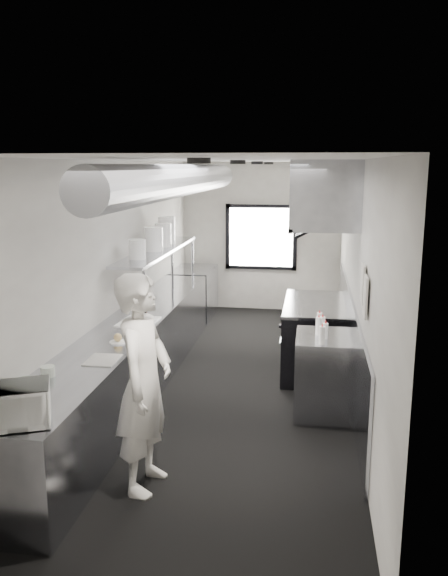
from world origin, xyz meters
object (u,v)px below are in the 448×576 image
at_px(pass_shelf, 159,252).
at_px(plate_stack_b, 154,239).
at_px(range, 315,336).
at_px(squeeze_bottle_b, 325,331).
at_px(plate_stack_a, 137,249).
at_px(cutting_board, 138,322).
at_px(deli_tub_a, 26,385).
at_px(exhaust_hood, 324,193).
at_px(microwave, 12,405).
at_px(knife_block, 141,299).
at_px(squeeze_bottle_d, 322,324).
at_px(line_cook, 144,383).
at_px(far_work_table, 194,293).
at_px(plate_stack_d, 166,230).
at_px(prep_counter, 132,358).
at_px(deli_tub_b, 48,371).
at_px(squeeze_bottle_c, 319,326).
at_px(bottle_station, 325,375).
at_px(squeeze_bottle_a, 322,335).
at_px(squeeze_bottle_e, 319,321).
at_px(small_plate, 118,342).
at_px(plate_stack_c, 163,235).

distance_m(pass_shelf, plate_stack_b, 0.26).
xyz_separation_m(range, squeeze_bottle_b, (0.10, -1.50, 0.52)).
bearing_deg(pass_shelf, plate_stack_a, -91.97).
bearing_deg(cutting_board, deli_tub_a, -97.35).
xyz_separation_m(range, plate_stack_a, (-2.26, -0.60, 1.23)).
bearing_deg(exhaust_hood, microwave, -119.26).
height_order(knife_block, squeeze_bottle_d, knife_block).
bearing_deg(pass_shelf, line_cook, -77.05).
height_order(line_cook, deli_tub_a, line_cook).
distance_m(range, far_work_table, 3.32).
bearing_deg(squeeze_bottle_b, range, 93.78).
bearing_deg(plate_stack_b, plate_stack_d, 91.08).
height_order(range, knife_block, knife_block).
xyz_separation_m(plate_stack_a, squeeze_bottle_d, (2.33, -0.64, -0.71)).
distance_m(prep_counter, deli_tub_b, 1.90).
bearing_deg(squeeze_bottle_b, prep_counter, 172.44).
xyz_separation_m(deli_tub_b, knife_block, (0.08, 2.57, 0.07)).
xyz_separation_m(prep_counter, squeeze_bottle_c, (2.22, -0.16, 0.55)).
bearing_deg(bottle_station, squeeze_bottle_b, -96.94).
distance_m(range, squeeze_bottle_a, 1.78).
bearing_deg(plate_stack_a, squeeze_bottle_e, -12.31).
bearing_deg(prep_counter, plate_stack_b, 92.64).
distance_m(cutting_board, squeeze_bottle_c, 2.14).
bearing_deg(microwave, far_work_table, 65.59).
height_order(knife_block, plate_stack_b, plate_stack_b).
xyz_separation_m(microwave, plate_stack_a, (-0.09, 3.38, 0.65)).
height_order(pass_shelf, squeeze_bottle_b, pass_shelf).
bearing_deg(knife_block, far_work_table, 90.50).
bearing_deg(small_plate, squeeze_bottle_a, 7.66).
bearing_deg(prep_counter, bottle_station, -4.97).
height_order(bottle_station, squeeze_bottle_d, squeeze_bottle_d).
distance_m(line_cook, squeeze_bottle_a, 2.09).
xyz_separation_m(plate_stack_a, plate_stack_b, (0.01, 0.73, 0.04)).
xyz_separation_m(pass_shelf, bottle_station, (2.34, -1.70, -1.09)).
bearing_deg(squeeze_bottle_b, squeeze_bottle_a, -101.07).
height_order(far_work_table, plate_stack_c, plate_stack_c).
relative_size(cutting_board, squeeze_bottle_b, 3.11).
bearing_deg(range, cutting_board, -150.70).
distance_m(microwave, squeeze_bottle_a, 3.19).
xyz_separation_m(pass_shelf, plate_stack_d, (-0.03, 0.60, 0.24)).
bearing_deg(far_work_table, squeeze_bottle_b, -60.26).
bearing_deg(deli_tub_b, small_plate, 74.49).
xyz_separation_m(plate_stack_a, plate_stack_d, (-0.00, 1.50, 0.08)).
height_order(bottle_station, plate_stack_c, plate_stack_c).
bearing_deg(squeeze_bottle_d, pass_shelf, 146.19).
distance_m(exhaust_hood, plate_stack_d, 2.57).
distance_m(prep_counter, small_plate, 0.92).
bearing_deg(plate_stack_c, deli_tub_a, -92.21).
distance_m(small_plate, squeeze_bottle_c, 2.19).
bearing_deg(exhaust_hood, small_plate, -136.98).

